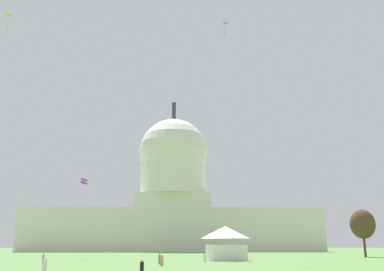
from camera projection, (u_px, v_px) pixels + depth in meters
capitol_building at (173, 199)px, 188.98m from camera, size 127.90×30.90×67.29m
event_tent at (226, 243)px, 82.41m from camera, size 7.87×7.30×6.43m
tree_east_far at (363, 224)px, 106.89m from camera, size 7.27×6.48×11.59m
person_tan_back_center at (162, 261)px, 61.30m from camera, size 0.48×0.48×1.55m
person_black_back_left at (142, 268)px, 43.11m from camera, size 0.55×0.55×1.48m
person_white_lawn_far_right at (44, 267)px, 43.61m from camera, size 0.52×0.52×1.74m
person_grey_front_center at (159, 259)px, 67.33m from camera, size 0.43×0.43×1.63m
person_tan_front_right at (43, 259)px, 68.28m from camera, size 0.36×0.36×1.50m
person_white_deep_crowd at (205, 258)px, 76.19m from camera, size 0.61×0.61×1.54m
kite_orange_high at (224, 101)px, 165.94m from camera, size 1.52×1.57×0.26m
kite_gold_high at (120, 136)px, 167.78m from camera, size 0.64×0.52×2.35m
kite_blue_high at (224, 25)px, 88.87m from camera, size 1.56×1.43×2.69m
kite_violet_low at (84, 181)px, 99.25m from camera, size 1.55×1.50×1.54m
kite_lime_high at (11, 18)px, 69.81m from camera, size 1.13×1.37×3.48m
kite_magenta_low at (206, 205)px, 91.40m from camera, size 1.18×1.73×0.30m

